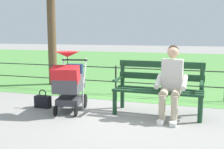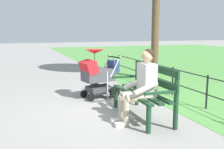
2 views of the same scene
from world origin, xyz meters
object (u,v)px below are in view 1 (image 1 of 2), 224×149
object	(u,v)px
park_bench	(159,86)
person_on_bench	(171,80)
handbag	(43,101)
stroller	(69,81)

from	to	relation	value
park_bench	person_on_bench	world-z (taller)	person_on_bench
park_bench	handbag	distance (m)	2.32
park_bench	handbag	size ratio (longest dim) A/B	4.34
park_bench	stroller	bearing A→B (deg)	15.08
person_on_bench	stroller	world-z (taller)	person_on_bench
park_bench	stroller	world-z (taller)	stroller
person_on_bench	handbag	xyz separation A→B (m)	(2.51, 0.10, -0.55)
person_on_bench	park_bench	bearing A→B (deg)	-42.03
person_on_bench	stroller	xyz separation A→B (m)	(1.86, 0.21, -0.08)
person_on_bench	stroller	size ratio (longest dim) A/B	1.11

